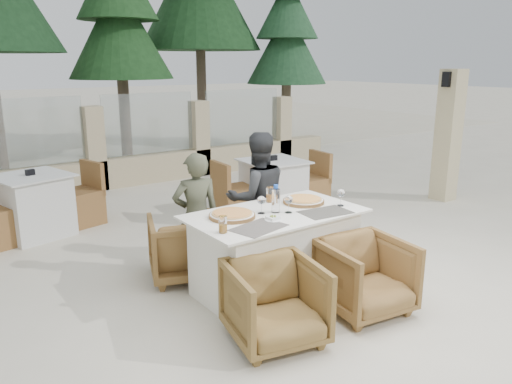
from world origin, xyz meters
TOP-DOWN VIEW (x-y plane):
  - ground at (0.00, 0.00)m, footprint 80.00×80.00m
  - perimeter_wall_far at (0.00, 4.80)m, footprint 10.00×0.34m
  - lantern_pillar at (4.20, 1.00)m, footprint 0.34×0.34m
  - pine_centre at (1.50, 7.20)m, footprint 2.20×2.20m
  - pine_mid_right at (3.80, 7.80)m, footprint 2.99×2.99m
  - pine_far_right at (5.50, 6.50)m, footprint 1.98×1.98m
  - dining_table at (0.05, -0.01)m, footprint 1.60×0.90m
  - placemat_near_left at (-0.33, -0.27)m, footprint 0.51×0.39m
  - placemat_near_right at (0.42, -0.28)m, footprint 0.48×0.35m
  - pizza_left at (-0.35, 0.09)m, footprint 0.54×0.54m
  - pizza_right at (0.47, 0.08)m, footprint 0.52×0.52m
  - water_bottle at (0.06, -0.01)m, footprint 0.09×0.09m
  - wine_glass_centre at (-0.07, 0.04)m, footprint 0.10×0.10m
  - wine_glass_near at (0.14, -0.09)m, footprint 0.10×0.10m
  - wine_glass_corner at (0.69, -0.20)m, footprint 0.08×0.08m
  - beer_glass_left at (-0.63, -0.20)m, footprint 0.09×0.09m
  - beer_glass_right at (0.22, 0.30)m, footprint 0.09×0.09m
  - olive_dish at (-0.11, -0.18)m, footprint 0.12×0.12m
  - armchair_far_left at (-0.48, 0.76)m, footprint 0.87×0.88m
  - armchair_far_right at (0.51, 0.72)m, footprint 0.69×0.71m
  - armchair_near_left at (-0.49, -0.70)m, footprint 0.82×0.83m
  - armchair_near_right at (0.43, -0.78)m, footprint 0.78×0.80m
  - diner_left at (-0.38, 0.68)m, footprint 0.53×0.42m
  - diner_right at (0.36, 0.68)m, footprint 0.80×0.70m
  - bg_table_a at (-1.40, 2.95)m, footprint 1.79×1.18m
  - bg_table_b at (1.57, 1.97)m, footprint 1.71×0.96m

SIDE VIEW (x-z plane):
  - ground at x=0.00m, z-range 0.00..0.00m
  - armchair_far_right at x=0.51m, z-range 0.00..0.60m
  - armchair_far_left at x=-0.48m, z-range 0.00..0.63m
  - armchair_near_left at x=-0.49m, z-range 0.00..0.63m
  - armchair_near_right at x=0.43m, z-range 0.00..0.64m
  - dining_table at x=0.05m, z-range 0.00..0.77m
  - bg_table_a at x=-1.40m, z-range 0.00..0.77m
  - bg_table_b at x=1.57m, z-range 0.00..0.77m
  - diner_left at x=-0.38m, z-range 0.00..1.27m
  - diner_right at x=0.36m, z-range 0.00..1.40m
  - placemat_near_left at x=-0.33m, z-range 0.77..0.77m
  - placemat_near_right at x=0.42m, z-range 0.77..0.77m
  - olive_dish at x=-0.11m, z-range 0.77..0.81m
  - pizza_right at x=0.47m, z-range 0.77..0.82m
  - pizza_left at x=-0.35m, z-range 0.77..0.82m
  - perimeter_wall_far at x=0.00m, z-range 0.00..1.60m
  - beer_glass_left at x=-0.63m, z-range 0.77..0.91m
  - beer_glass_right at x=0.22m, z-range 0.77..0.92m
  - wine_glass_centre at x=-0.07m, z-range 0.77..0.95m
  - wine_glass_near at x=0.14m, z-range 0.77..0.95m
  - wine_glass_corner at x=0.69m, z-range 0.77..0.95m
  - water_bottle at x=0.06m, z-range 0.77..1.03m
  - lantern_pillar at x=4.20m, z-range 0.00..2.00m
  - pine_far_right at x=5.50m, z-range 0.00..4.50m
  - pine_centre at x=1.50m, z-range 0.00..5.00m
  - pine_mid_right at x=3.80m, z-range 0.00..6.80m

